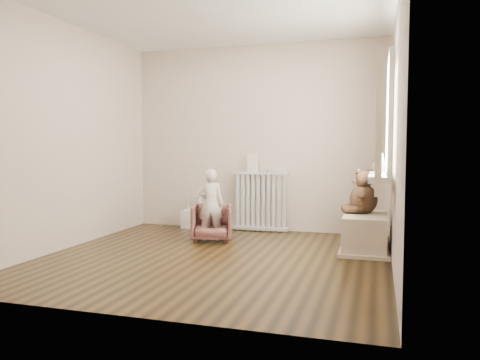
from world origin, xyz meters
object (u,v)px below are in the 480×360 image
(radiator, at_px, (260,203))
(toy_vanity, at_px, (193,209))
(toy_bench, at_px, (365,233))
(teddy_bear, at_px, (364,191))
(child, at_px, (211,204))
(plush_cat, at_px, (379,164))
(armchair, at_px, (212,223))

(radiator, relative_size, toy_vanity, 1.74)
(toy_bench, distance_m, teddy_bear, 0.48)
(radiator, bearing_deg, teddy_bear, -28.88)
(child, height_order, toy_bench, child)
(radiator, relative_size, plush_cat, 3.52)
(toy_vanity, distance_m, teddy_bear, 2.56)
(child, bearing_deg, teddy_bear, 167.51)
(radiator, xyz_separation_m, teddy_bear, (1.41, -0.78, 0.28))
(radiator, height_order, plush_cat, plush_cat)
(teddy_bear, height_order, plush_cat, plush_cat)
(radiator, bearing_deg, armchair, -116.84)
(toy_bench, distance_m, plush_cat, 0.88)
(armchair, bearing_deg, plush_cat, -26.25)
(radiator, relative_size, teddy_bear, 1.65)
(toy_vanity, distance_m, child, 1.04)
(radiator, relative_size, armchair, 1.65)
(radiator, bearing_deg, plush_cat, -37.35)
(child, bearing_deg, toy_vanity, -70.98)
(plush_cat, bearing_deg, child, 171.48)
(radiator, height_order, armchair, radiator)
(plush_cat, bearing_deg, toy_vanity, 156.33)
(toy_vanity, bearing_deg, toy_bench, -18.78)
(radiator, distance_m, child, 0.97)
(toy_vanity, xyz_separation_m, child, (0.58, -0.85, 0.19))
(toy_vanity, bearing_deg, plush_cat, -24.48)
(toy_vanity, relative_size, plush_cat, 2.02)
(toy_bench, bearing_deg, child, -179.48)
(teddy_bear, distance_m, plush_cat, 0.56)
(teddy_bear, bearing_deg, armchair, 172.67)
(armchair, distance_m, teddy_bear, 1.88)
(toy_vanity, xyz_separation_m, teddy_bear, (2.41, -0.75, 0.40))
(child, xyz_separation_m, plush_cat, (2.00, -0.33, 0.54))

